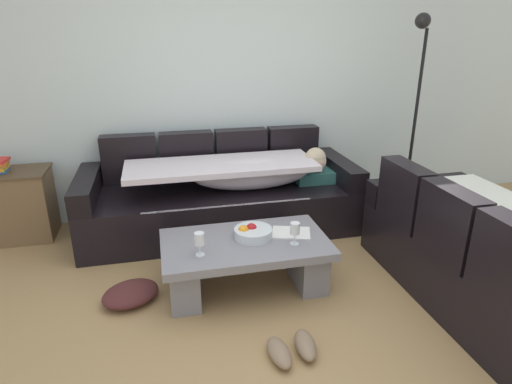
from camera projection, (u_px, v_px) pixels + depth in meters
The scene contains 13 objects.
ground_plane at pixel (294, 331), 2.75m from camera, with size 14.00×14.00×0.00m, color #A78352.
back_wall at pixel (230, 79), 4.22m from camera, with size 9.00×0.10×2.70m, color silver.
couch_along_wall at pixel (225, 196), 4.07m from camera, with size 2.53×0.92×0.88m.
couch_near_window at pixel (490, 261), 2.91m from camera, with size 0.92×1.97×0.88m.
coffee_table at pixel (245, 258), 3.15m from camera, with size 1.20×0.68×0.38m.
fruit_bowl at pixel (252, 233), 3.13m from camera, with size 0.28×0.28×0.10m.
wine_glass_near_left at pixel (199, 240), 2.86m from camera, with size 0.07×0.07×0.17m.
wine_glass_near_right at pixel (295, 229), 3.01m from camera, with size 0.07×0.07×0.17m.
open_magazine at pixel (291, 233), 3.21m from camera, with size 0.28×0.21×0.01m, color white.
side_cabinet at pixel (10, 206), 3.87m from camera, with size 0.72×0.44×0.64m.
floor_lamp at pixel (415, 105), 4.20m from camera, with size 0.33×0.31×1.95m.
pair_of_shoes at pixel (292, 348), 2.53m from camera, with size 0.31×0.31×0.09m.
crumpled_garment at pixel (131, 294), 3.03m from camera, with size 0.40×0.32×0.12m, color #4C2323.
Camera 1 is at (-0.75, -2.14, 1.81)m, focal length 30.14 mm.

